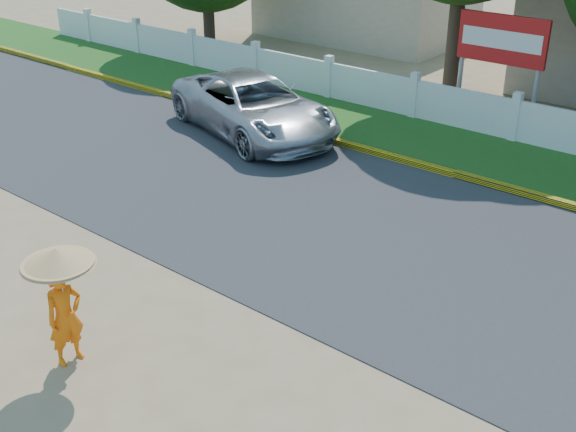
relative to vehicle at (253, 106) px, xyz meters
The scene contains 9 objects.
ground 9.23m from the vehicle, 52.63° to the right, with size 120.00×120.00×0.00m, color #9E8460.
road 6.29m from the vehicle, 26.71° to the right, with size 60.00×7.00×0.02m, color #38383A.
grass_verge 6.14m from the vehicle, 23.62° to the left, with size 60.00×3.50×0.03m, color #2D601E.
curb 5.67m from the vehicle, ahead, with size 40.00×0.18×0.16m, color yellow.
fence 6.81m from the vehicle, 34.88° to the left, with size 40.00×0.10×1.10m, color silver.
building_far 12.51m from the vehicle, 110.70° to the left, with size 8.00×5.00×2.80m, color #B7AD99.
vehicle is the anchor object (origin of this frame).
monk_with_parasol 10.07m from the vehicle, 63.30° to the right, with size 1.04×1.04×1.88m.
billboard 6.85m from the vehicle, 48.02° to the left, with size 2.50×0.13×2.95m.
Camera 1 is at (6.83, -6.25, 6.60)m, focal length 45.00 mm.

